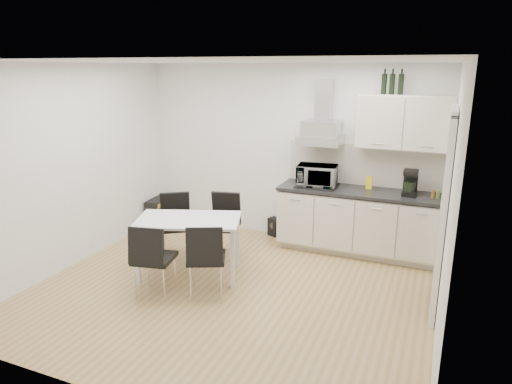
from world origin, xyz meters
TOP-DOWN VIEW (x-y plane):
  - ground at (0.00, 0.00)m, footprint 4.50×4.50m
  - wall_back at (0.00, 2.00)m, footprint 4.50×0.10m
  - wall_front at (0.00, -2.00)m, footprint 4.50×0.10m
  - wall_left at (-2.25, 0.00)m, footprint 0.10×4.00m
  - wall_right at (2.25, 0.00)m, footprint 0.10×4.00m
  - ceiling at (0.00, 0.00)m, footprint 4.50×4.50m
  - doorway at (2.21, 0.55)m, footprint 0.08×1.04m
  - kitchenette at (1.18, 1.73)m, footprint 2.22×0.64m
  - dining_table at (-0.65, 0.17)m, footprint 1.41×1.09m
  - chair_far_left at (-1.11, 0.59)m, footprint 0.64×0.66m
  - chair_far_right at (-0.53, 0.85)m, footprint 0.53×0.58m
  - chair_near_left at (-0.75, -0.43)m, footprint 0.53×0.58m
  - chair_near_right at (-0.22, -0.19)m, footprint 0.61×0.64m
  - guitar_amp at (-2.12, 1.65)m, footprint 0.28×0.55m
  - floor_speaker at (-0.16, 1.90)m, footprint 0.21×0.21m

SIDE VIEW (x-z plane):
  - ground at x=0.00m, z-range 0.00..0.00m
  - floor_speaker at x=-0.16m, z-range 0.00..0.28m
  - guitar_amp at x=-2.12m, z-range 0.00..0.45m
  - chair_far_left at x=-1.11m, z-range 0.00..0.88m
  - chair_far_right at x=-0.53m, z-range 0.00..0.88m
  - chair_near_left at x=-0.75m, z-range 0.00..0.88m
  - chair_near_right at x=-0.22m, z-range 0.00..0.88m
  - dining_table at x=-0.65m, z-range 0.28..1.03m
  - kitchenette at x=1.18m, z-range -0.43..2.09m
  - doorway at x=2.21m, z-range 0.00..2.10m
  - wall_back at x=0.00m, z-range 0.00..2.60m
  - wall_front at x=0.00m, z-range 0.00..2.60m
  - wall_left at x=-2.25m, z-range 0.00..2.60m
  - wall_right at x=2.25m, z-range 0.00..2.60m
  - ceiling at x=0.00m, z-range 2.60..2.60m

